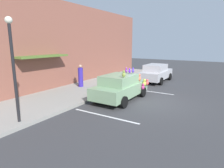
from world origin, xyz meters
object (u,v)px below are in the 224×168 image
object	(u,v)px
parked_sedan_behind	(156,73)
street_lamp_post	(13,60)
plush_covered_car	(120,87)
teddy_bear_on_sidewalk	(108,83)
pedestrian_near_shopfront	(81,77)

from	to	relation	value
parked_sedan_behind	street_lamp_post	size ratio (longest dim) A/B	1.01
plush_covered_car	street_lamp_post	xyz separation A→B (m)	(-5.46, 1.81, 1.91)
teddy_bear_on_sidewalk	street_lamp_post	xyz separation A→B (m)	(-7.41, -0.35, 2.25)
parked_sedan_behind	teddy_bear_on_sidewalk	size ratio (longest dim) A/B	6.38
street_lamp_post	teddy_bear_on_sidewalk	bearing A→B (deg)	2.72
street_lamp_post	parked_sedan_behind	bearing A→B (deg)	-8.13
street_lamp_post	pedestrian_near_shopfront	world-z (taller)	street_lamp_post
pedestrian_near_shopfront	plush_covered_car	bearing A→B (deg)	-104.23
teddy_bear_on_sidewalk	pedestrian_near_shopfront	world-z (taller)	pedestrian_near_shopfront
plush_covered_car	pedestrian_near_shopfront	size ratio (longest dim) A/B	2.48
teddy_bear_on_sidewalk	street_lamp_post	world-z (taller)	street_lamp_post
plush_covered_car	teddy_bear_on_sidewalk	bearing A→B (deg)	47.83
teddy_bear_on_sidewalk	street_lamp_post	bearing A→B (deg)	-177.28
plush_covered_car	teddy_bear_on_sidewalk	size ratio (longest dim) A/B	6.19
plush_covered_car	parked_sedan_behind	distance (m)	6.63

